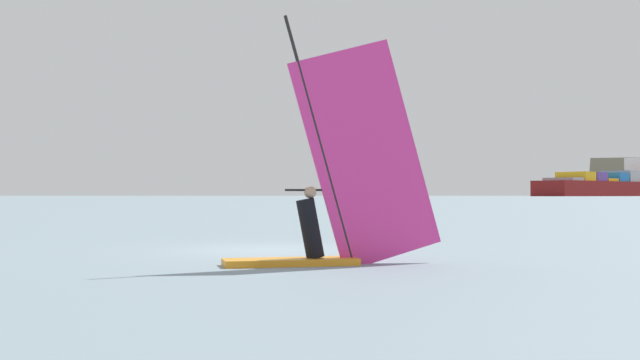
{
  "coord_description": "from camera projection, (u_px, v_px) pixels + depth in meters",
  "views": [
    {
      "loc": [
        8.79,
        -14.45,
        1.23
      ],
      "look_at": [
        -0.27,
        2.84,
        1.61
      ],
      "focal_mm": 42.56,
      "sensor_mm": 36.0,
      "label": 1
    }
  ],
  "objects": [
    {
      "name": "ground_plane",
      "position": [
        271.0,
        250.0,
        16.85
      ],
      "size": [
        4000.0,
        4000.0,
        0.0
      ],
      "primitive_type": "plane",
      "color": "gray"
    },
    {
      "name": "cargo_ship",
      "position": [
        608.0,
        185.0,
        682.93
      ],
      "size": [
        97.62,
        186.1,
        42.82
      ],
      "rotation": [
        0.0,
        0.0,
        4.34
      ],
      "color": "maroon",
      "rests_on": "ground_plane"
    },
    {
      "name": "windsurfer",
      "position": [
        334.0,
        196.0,
        13.37
      ],
      "size": [
        3.24,
        2.88,
        4.51
      ],
      "rotation": [
        0.0,
        0.0,
        3.86
      ],
      "color": "orange",
      "rests_on": "ground_plane"
    }
  ]
}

